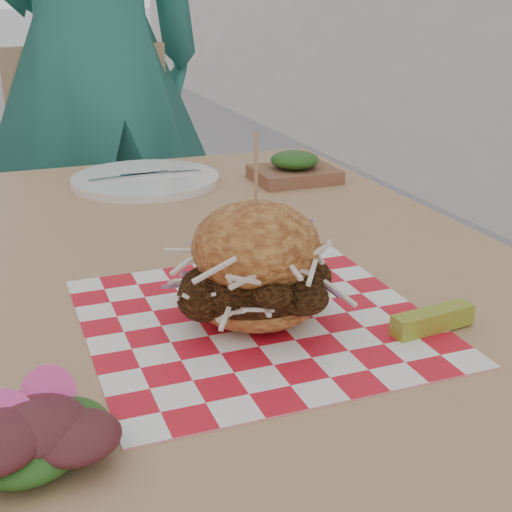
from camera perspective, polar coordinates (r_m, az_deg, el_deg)
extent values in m
imported|color=#287569|center=(1.95, -13.06, 15.29)|extent=(0.74, 0.55, 1.84)
cube|color=tan|center=(0.95, -3.24, -1.43)|extent=(0.80, 1.20, 0.04)
cylinder|color=#333338|center=(1.68, 2.46, -5.22)|extent=(0.05, 0.05, 0.71)
cube|color=tan|center=(1.86, -11.45, 0.26)|extent=(0.46, 0.46, 0.04)
cube|color=tan|center=(1.98, -13.56, 8.86)|extent=(0.42, 0.08, 0.50)
cylinder|color=#333338|center=(1.77, -14.98, -9.67)|extent=(0.03, 0.03, 0.43)
cylinder|color=#333338|center=(1.85, -4.01, -7.43)|extent=(0.03, 0.03, 0.43)
cylinder|color=#333338|center=(2.08, -17.12, -5.03)|extent=(0.03, 0.03, 0.43)
cylinder|color=#333338|center=(2.16, -7.72, -3.34)|extent=(0.03, 0.03, 0.43)
cube|color=red|center=(0.78, 0.00, -5.12)|extent=(0.36, 0.36, 0.00)
ellipsoid|color=#C98038|center=(0.76, 0.00, -3.48)|extent=(0.13, 0.13, 0.05)
ellipsoid|color=brown|center=(0.76, 0.00, -2.23)|extent=(0.15, 0.14, 0.07)
ellipsoid|color=#C98038|center=(0.74, 0.00, 0.75)|extent=(0.14, 0.14, 0.10)
cylinder|color=tan|center=(0.72, 0.00, 5.99)|extent=(0.00, 0.00, 0.10)
cube|color=#A9AF32|center=(0.77, 13.95, -4.98)|extent=(0.10, 0.03, 0.02)
ellipsoid|color=#3F1419|center=(0.60, -14.59, -12.82)|extent=(0.08, 0.08, 0.03)
ellipsoid|color=#154112|center=(0.62, -15.84, -11.88)|extent=(0.08, 0.08, 0.03)
ellipsoid|color=#154112|center=(0.62, -18.10, -11.91)|extent=(0.08, 0.08, 0.03)
ellipsoid|color=#3F1419|center=(0.61, -19.82, -12.87)|extent=(0.08, 0.08, 0.03)
ellipsoid|color=#154112|center=(0.59, -19.73, -14.13)|extent=(0.08, 0.08, 0.03)
ellipsoid|color=#154112|center=(0.58, -17.72, -14.73)|extent=(0.08, 0.08, 0.03)
ellipsoid|color=#3F1419|center=(0.58, -15.37, -14.11)|extent=(0.08, 0.08, 0.03)
cylinder|color=#FC46A1|center=(0.60, -16.24, -10.38)|extent=(0.05, 0.05, 0.04)
cylinder|color=white|center=(1.33, -8.83, 6.05)|extent=(0.27, 0.27, 0.01)
cube|color=silver|center=(1.32, -10.12, 6.29)|extent=(0.15, 0.03, 0.00)
cube|color=silver|center=(1.34, -7.59, 6.56)|extent=(0.15, 0.03, 0.00)
cube|color=brown|center=(1.34, 3.09, 6.54)|extent=(0.15, 0.12, 0.02)
ellipsoid|color=#154112|center=(1.33, 3.11, 7.70)|extent=(0.09, 0.09, 0.03)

